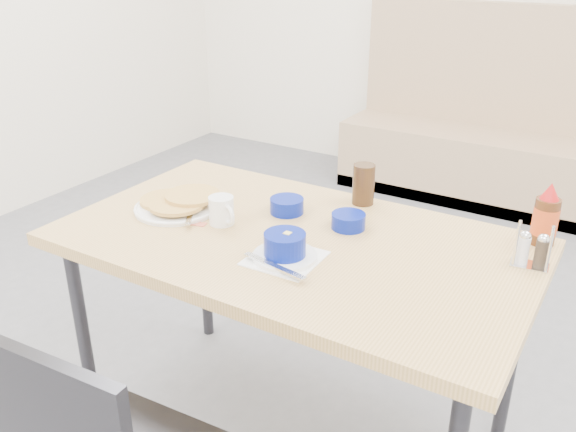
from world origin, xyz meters
The scene contains 11 objects.
booth_bench centered at (0.00, 2.78, 0.35)m, with size 1.90×0.56×1.22m.
dining_table centered at (0.00, 0.25, 0.70)m, with size 1.40×0.80×0.76m.
pancake_plate centered at (-0.43, 0.23, 0.78)m, with size 0.28×0.27×0.05m.
coffee_mug centered at (-0.24, 0.21, 0.81)m, with size 0.11×0.08×0.09m.
grits_setting centered at (0.05, 0.12, 0.79)m, with size 0.22×0.20×0.08m.
creamer_bowl centered at (-0.11, 0.39, 0.78)m, with size 0.11×0.11×0.05m.
butter_bowl centered at (0.11, 0.39, 0.78)m, with size 0.10×0.10×0.05m.
amber_tumbler centered at (0.07, 0.59, 0.83)m, with size 0.07×0.07×0.14m, color #332010.
condiment_caddy centered at (0.64, 0.43, 0.80)m, with size 0.10×0.07×0.12m.
syrup_bottle centered at (0.64, 0.59, 0.84)m, with size 0.07×0.07×0.19m.
sugar_wrapper centered at (-0.29, 0.17, 0.76)m, with size 0.04×0.03×0.00m, color #D15E45.
Camera 1 is at (0.83, -1.15, 1.56)m, focal length 38.00 mm.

